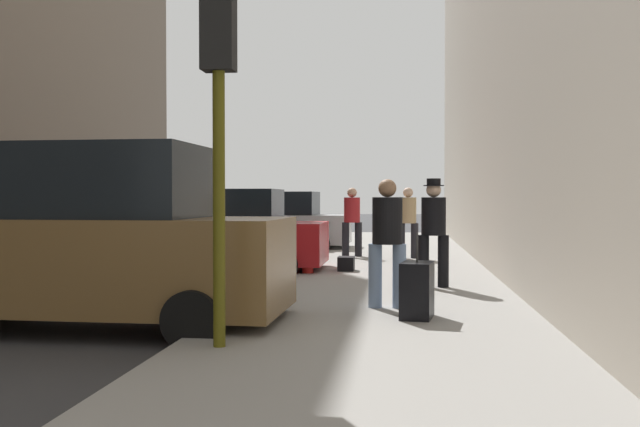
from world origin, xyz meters
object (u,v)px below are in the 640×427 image
(traffic_light, at_px, (219,81))
(pedestrian_in_red_jacket, at_px, (352,218))
(pedestrian_in_jeans, at_px, (387,236))
(duffel_bag, at_px, (346,264))
(fire_hydrant, at_px, (308,255))
(parked_bronze_suv, at_px, (100,246))
(pedestrian_with_fedora, at_px, (434,227))
(parked_silver_sedan, at_px, (280,223))
(pedestrian_in_tan_coat, at_px, (408,219))
(rolling_suitcase, at_px, (417,290))
(parked_red_hatchback, at_px, (226,235))

(traffic_light, distance_m, pedestrian_in_red_jacket, 11.02)
(pedestrian_in_jeans, height_order, duffel_bag, pedestrian_in_jeans)
(fire_hydrant, bearing_deg, parked_bronze_suv, -108.32)
(pedestrian_in_jeans, distance_m, pedestrian_with_fedora, 2.41)
(pedestrian_in_jeans, relative_size, pedestrian_with_fedora, 0.96)
(parked_silver_sedan, distance_m, pedestrian_with_fedora, 9.95)
(fire_hydrant, xyz_separation_m, pedestrian_in_tan_coat, (1.96, 3.63, 0.61))
(fire_hydrant, bearing_deg, rolling_suitcase, -67.99)
(pedestrian_with_fedora, bearing_deg, pedestrian_in_jeans, -106.98)
(fire_hydrant, xyz_separation_m, pedestrian_with_fedora, (2.34, -1.91, 0.64))
(duffel_bag, bearing_deg, parked_silver_sedan, 110.82)
(parked_silver_sedan, height_order, traffic_light, traffic_light)
(parked_red_hatchback, height_order, rolling_suitcase, parked_red_hatchback)
(traffic_light, bearing_deg, rolling_suitcase, 44.00)
(parked_red_hatchback, relative_size, fire_hydrant, 5.98)
(pedestrian_in_jeans, height_order, pedestrian_in_tan_coat, same)
(traffic_light, relative_size, pedestrian_with_fedora, 2.03)
(pedestrian_in_tan_coat, distance_m, duffel_bag, 3.44)
(parked_bronze_suv, relative_size, pedestrian_in_jeans, 2.71)
(parked_bronze_suv, bearing_deg, pedestrian_in_red_jacket, 75.88)
(parked_red_hatchback, distance_m, traffic_light, 8.02)
(traffic_light, bearing_deg, pedestrian_in_jeans, 59.27)
(pedestrian_in_jeans, bearing_deg, parked_red_hatchback, 125.01)
(duffel_bag, bearing_deg, traffic_light, -95.07)
(parked_bronze_suv, relative_size, pedestrian_in_tan_coat, 2.71)
(duffel_bag, bearing_deg, rolling_suitcase, -76.67)
(fire_hydrant, bearing_deg, parked_silver_sedan, 104.18)
(pedestrian_in_jeans, xyz_separation_m, pedestrian_in_red_jacket, (-1.06, 8.22, 0.00))
(parked_red_hatchback, bearing_deg, pedestrian_with_fedora, -32.18)
(fire_hydrant, height_order, pedestrian_with_fedora, pedestrian_with_fedora)
(duffel_bag, bearing_deg, pedestrian_in_jeans, -78.94)
(parked_red_hatchback, xyz_separation_m, parked_silver_sedan, (-0.00, 6.44, 0.00))
(parked_silver_sedan, relative_size, traffic_light, 1.18)
(fire_hydrant, height_order, traffic_light, traffic_light)
(pedestrian_in_tan_coat, bearing_deg, traffic_light, -100.29)
(pedestrian_in_red_jacket, bearing_deg, parked_bronze_suv, -104.12)
(pedestrian_in_red_jacket, bearing_deg, pedestrian_in_jeans, -82.66)
(traffic_light, xyz_separation_m, pedestrian_in_jeans, (1.58, 2.66, -1.65))
(parked_bronze_suv, distance_m, rolling_suitcase, 3.88)
(parked_bronze_suv, height_order, pedestrian_with_fedora, parked_bronze_suv)
(pedestrian_in_jeans, xyz_separation_m, duffel_bag, (-0.93, 4.74, -0.81))
(fire_hydrant, bearing_deg, pedestrian_in_tan_coat, 61.66)
(pedestrian_in_tan_coat, bearing_deg, pedestrian_in_red_jacket, 164.67)
(parked_red_hatchback, height_order, parked_silver_sedan, same)
(parked_bronze_suv, relative_size, pedestrian_in_red_jacket, 2.71)
(fire_hydrant, relative_size, rolling_suitcase, 0.68)
(parked_red_hatchback, bearing_deg, parked_silver_sedan, 90.00)
(parked_silver_sedan, xyz_separation_m, pedestrian_in_tan_coat, (3.76, -3.51, 0.26))
(fire_hydrant, height_order, duffel_bag, fire_hydrant)
(traffic_light, xyz_separation_m, rolling_suitcase, (1.96, 1.89, -2.27))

